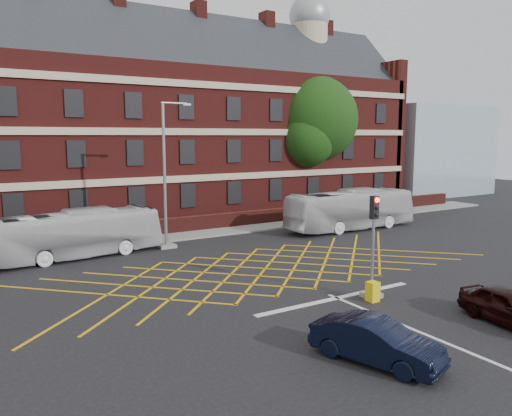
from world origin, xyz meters
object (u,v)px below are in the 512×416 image
street_lamp (166,199)px  car_maroon (511,307)px  bus_left (74,234)px  traffic_light_near (373,256)px  bus_right (351,210)px  deciduous_tree (314,125)px  utility_cabinet (373,292)px  car_navy (376,341)px

street_lamp → car_maroon: bearing=-72.6°
bus_left → traffic_light_near: (9.03, -13.59, 0.43)m
car_maroon → street_lamp: 19.24m
bus_right → traffic_light_near: traffic_light_near is taller
deciduous_tree → bus_left: bearing=-161.4°
bus_left → street_lamp: street_lamp is taller
deciduous_tree → utility_cabinet: bearing=-122.8°
street_lamp → bus_left: bearing=178.1°
bus_left → traffic_light_near: 16.33m
bus_left → bus_right: bearing=-100.4°
street_lamp → utility_cabinet: bearing=-76.3°
traffic_light_near → utility_cabinet: bearing=-129.9°
car_maroon → street_lamp: (-5.72, 18.22, 2.31)m
car_navy → street_lamp: street_lamp is taller
car_navy → utility_cabinet: (3.93, 4.09, -0.24)m
car_navy → bus_right: bearing=30.7°
bus_right → car_maroon: (-7.75, -16.82, -0.79)m
bus_left → car_maroon: size_ratio=2.51×
car_navy → traffic_light_near: traffic_light_near is taller
deciduous_tree → car_navy: bearing=-124.8°
bus_right → street_lamp: size_ratio=1.19×
bus_right → utility_cabinet: (-10.10, -12.39, -1.03)m
car_navy → utility_cabinet: car_navy is taller
bus_right → deciduous_tree: 11.74m
bus_left → utility_cabinet: 16.49m
traffic_light_near → street_lamp: size_ratio=0.49×
deciduous_tree → traffic_light_near: 25.89m
car_maroon → deciduous_tree: 29.33m
car_maroon → traffic_light_near: 5.34m
car_navy → street_lamp: bearing=69.3°
bus_left → bus_right: bus_right is taller
car_navy → car_maroon: bearing=-22.0°
car_maroon → deciduous_tree: bearing=74.1°
deciduous_tree → utility_cabinet: size_ratio=14.76×
utility_cabinet → street_lamp: bearing=103.7°
bus_left → deciduous_tree: (22.65, 7.62, 6.30)m
bus_right → car_maroon: 18.54m
bus_left → car_maroon: (11.06, -18.40, -0.68)m
bus_left → street_lamp: size_ratio=1.10×
traffic_light_near → utility_cabinet: size_ratio=5.26×
car_navy → car_maroon: 6.28m
car_maroon → utility_cabinet: bearing=126.0°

